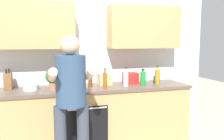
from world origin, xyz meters
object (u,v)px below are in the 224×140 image
bottle_juice (72,77)px  cup_tea (156,79)px  potted_herb (53,78)px  grocery_bag_crisps (130,78)px  bottle_soda (143,78)px  bottle_syrup (105,80)px  bottle_wine (57,78)px  mixing_bowl (31,87)px  bottle_oil (157,77)px  bottle_vinegar (90,80)px  bottle_water (126,79)px  knife_block (8,81)px  grocery_bag_bread (104,79)px  person_standing (71,94)px

bottle_juice → cup_tea: bearing=-2.7°
bottle_juice → potted_herb: bottle_juice is taller
cup_tea → grocery_bag_crisps: size_ratio=0.44×
bottle_soda → bottle_syrup: bearing=-174.7°
bottle_wine → mixing_bowl: size_ratio=1.51×
bottle_syrup → bottle_oil: bottle_oil is taller
bottle_soda → potted_herb: 1.30m
bottle_oil → potted_herb: (-1.56, -0.05, 0.06)m
mixing_bowl → bottle_juice: bearing=19.7°
bottle_syrup → potted_herb: size_ratio=0.96×
bottle_syrup → potted_herb: (-0.70, 0.05, 0.06)m
bottle_juice → bottle_vinegar: 0.33m
bottle_water → bottle_wine: size_ratio=0.91×
bottle_syrup → bottle_oil: bearing=7.1°
mixing_bowl → knife_block: bearing=153.1°
bottle_vinegar → mixing_bowl: (-0.81, 0.02, -0.07)m
bottle_vinegar → bottle_oil: bottle_oil is taller
mixing_bowl → bottle_wine: bearing=13.4°
bottle_water → knife_block: size_ratio=0.98×
bottle_vinegar → bottle_wine: (-0.46, 0.11, 0.03)m
bottle_vinegar → grocery_bag_crisps: (0.66, 0.12, -0.02)m
cup_tea → grocery_bag_bread: grocery_bag_bread is taller
bottle_wine → bottle_oil: size_ratio=1.07×
bottle_juice → bottle_oil: bottle_juice is taller
bottle_syrup → potted_herb: potted_herb is taller
bottle_vinegar → cup_tea: size_ratio=2.81×
potted_herb → grocery_bag_bread: potted_herb is taller
person_standing → bottle_water: bearing=34.3°
bottle_syrup → grocery_bag_crisps: size_ratio=1.28×
bottle_syrup → cup_tea: bearing=18.2°
bottle_vinegar → cup_tea: (1.12, 0.17, -0.06)m
person_standing → potted_herb: person_standing is taller
bottle_syrup → knife_block: same height
bottle_oil → mixing_bowl: (-1.85, 0.06, -0.08)m
bottle_water → knife_block: knife_block is taller
bottle_vinegar → bottle_oil: 1.04m
knife_block → grocery_bag_bread: knife_block is taller
person_standing → bottle_oil: (1.39, 0.60, 0.06)m
mixing_bowl → knife_block: size_ratio=0.71×
bottle_soda → bottle_vinegar: 0.78m
bottle_soda → knife_block: knife_block is taller
bottle_soda → bottle_vinegar: bearing=173.5°
knife_block → potted_herb: size_ratio=0.96×
bottle_juice → mixing_bowl: bearing=-160.3°
bottle_water → grocery_bag_bread: size_ratio=1.43×
bottle_water → knife_block: (-1.63, 0.22, 0.00)m
bottle_oil → knife_block: 2.16m
bottle_syrup → grocery_bag_bread: bearing=77.2°
bottle_soda → grocery_bag_crisps: bearing=119.3°
cup_tea → grocery_bag_crisps: 0.46m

